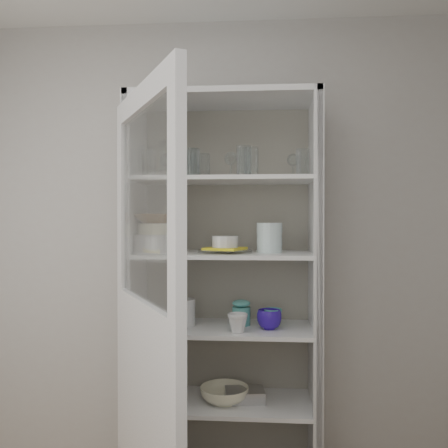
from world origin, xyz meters
The scene contains 33 objects.
wall_back centered at (0.00, 1.50, 1.30)m, with size 3.60×0.02×2.60m, color #B7B6B1.
pantry_cabinet centered at (0.20, 1.34, 0.94)m, with size 1.00×0.45×2.10m.
cupboard_door centered at (-0.08, 0.66, 0.87)m, with size 0.47×0.81×2.00m.
tumbler_0 centered at (-0.04, 1.16, 1.72)m, with size 0.06×0.06×0.12m, color silver.
tumbler_1 centered at (0.05, 1.15, 1.73)m, with size 0.07×0.07×0.14m, color silver.
tumbler_2 centered at (0.05, 1.11, 1.73)m, with size 0.07×0.07×0.14m, color silver.
tumbler_3 centered at (0.35, 1.15, 1.74)m, with size 0.07×0.07×0.15m, color silver.
tumbler_4 centered at (0.32, 1.13, 1.73)m, with size 0.07×0.07×0.14m, color silver.
tumbler_5 centered at (0.31, 1.15, 1.74)m, with size 0.08×0.08×0.15m, color silver.
tumbler_6 centered at (0.61, 1.15, 1.73)m, with size 0.07×0.07×0.14m, color silver.
tumbler_7 centered at (-0.21, 1.26, 1.74)m, with size 0.08×0.08×0.15m, color silver.
tumbler_8 centered at (0.09, 1.28, 1.73)m, with size 0.07×0.07×0.13m, color silver.
tumbler_9 centered at (0.00, 1.28, 1.74)m, with size 0.08×0.08×0.15m, color silver.
goblet_0 centered at (-0.13, 1.37, 1.74)m, with size 0.07×0.07×0.16m, color silver, non-canonical shape.
goblet_1 centered at (0.01, 1.39, 1.75)m, with size 0.08×0.08×0.17m, color silver, non-canonical shape.
goblet_2 centered at (0.23, 1.34, 1.74)m, with size 0.07×0.07×0.16m, color silver, non-canonical shape.
goblet_3 centered at (0.58, 1.39, 1.74)m, with size 0.07×0.07×0.16m, color silver, non-canonical shape.
plate_stack_front centered at (-0.17, 1.24, 1.31)m, with size 0.24×0.24×0.10m, color silver.
plate_stack_back centered at (-0.21, 1.37, 1.29)m, with size 0.20×0.20×0.06m, color silver.
cream_bowl centered at (-0.17, 1.24, 1.39)m, with size 0.19×0.19×0.06m, color #F4ECC7.
terracotta_bowl centered at (-0.17, 1.24, 1.44)m, with size 0.22×0.22×0.05m, color brown.
glass_platter centered at (0.21, 1.24, 1.27)m, with size 0.29×0.29×0.02m, color silver.
yellow_trivet centered at (0.21, 1.24, 1.28)m, with size 0.19×0.19×0.01m, color yellow.
white_ramekin centered at (0.21, 1.24, 1.32)m, with size 0.14×0.14×0.06m, color silver.
grey_bowl_stack centered at (0.44, 1.27, 1.34)m, with size 0.14×0.14×0.16m, color silver.
mug_blue centered at (0.44, 1.22, 0.91)m, with size 0.13×0.13×0.10m, color #251A9C.
mug_teal centered at (0.46, 1.29, 0.91)m, with size 0.10×0.10×0.09m, color #198F7D.
mug_white centered at (0.28, 1.14, 0.91)m, with size 0.10×0.10×0.10m, color silver.
teal_jar centered at (0.29, 1.30, 0.92)m, with size 0.10×0.10×0.12m.
measuring_cups centered at (-0.07, 1.18, 0.88)m, with size 0.10×0.10×0.04m, color silver.
white_canister centered at (-0.02, 1.28, 0.93)m, with size 0.12×0.12×0.14m, color silver.
cream_dish centered at (0.20, 1.24, 0.50)m, with size 0.26×0.26×0.08m, color #F4ECC7.
tin_box centered at (0.31, 1.26, 0.49)m, with size 0.21×0.15×0.06m, color #A1A1A1.
Camera 1 is at (0.39, -1.28, 1.44)m, focal length 38.00 mm.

